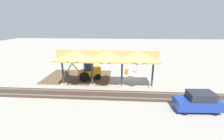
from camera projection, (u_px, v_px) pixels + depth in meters
name	position (u px, v px, depth m)	size (l,w,h in m)	color
ground_plane	(130.00, 77.00, 23.92)	(120.00, 120.00, 0.00)	gray
dirt_work_zone	(78.00, 77.00, 23.93)	(10.16, 7.00, 0.01)	brown
platform_canopy	(107.00, 56.00, 19.06)	(13.11, 3.20, 4.90)	#9E998E
rail_tracks	(132.00, 96.00, 17.61)	(60.00, 2.58, 0.15)	slate
stop_sign	(137.00, 64.00, 24.66)	(0.70, 0.35, 2.38)	gray
backhoe	(89.00, 71.00, 22.50)	(5.22, 3.13, 2.82)	orange
dirt_mound	(68.00, 74.00, 24.93)	(4.05, 4.05, 1.75)	brown
distant_parked_car	(198.00, 102.00, 14.37)	(4.27, 1.92, 1.98)	navy
traffic_barrel	(127.00, 72.00, 24.93)	(0.56, 0.56, 0.90)	orange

